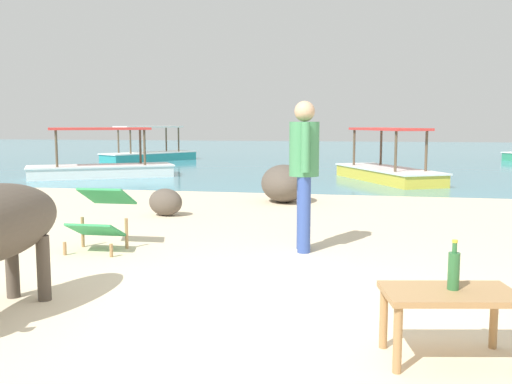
# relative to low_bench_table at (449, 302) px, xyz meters

# --- Properties ---
(sand_beach) EXTENTS (18.00, 14.00, 0.04)m
(sand_beach) POSITION_rel_low_bench_table_xyz_m (-1.35, 0.75, -0.37)
(sand_beach) COLOR beige
(sand_beach) RESTS_ON ground
(water_surface) EXTENTS (60.00, 36.00, 0.03)m
(water_surface) POSITION_rel_low_bench_table_xyz_m (-1.35, 22.75, -0.39)
(water_surface) COLOR teal
(water_surface) RESTS_ON ground
(low_bench_table) EXTENTS (0.83, 0.58, 0.42)m
(low_bench_table) POSITION_rel_low_bench_table_xyz_m (0.00, 0.00, 0.00)
(low_bench_table) COLOR #A37A4C
(low_bench_table) RESTS_ON sand_beach
(bottle) EXTENTS (0.07, 0.07, 0.30)m
(bottle) POSITION_rel_low_bench_table_xyz_m (0.02, 0.03, 0.19)
(bottle) COLOR #2D6B38
(bottle) RESTS_ON low_bench_table
(deck_chair_near) EXTENTS (0.57, 0.78, 0.68)m
(deck_chair_near) POSITION_rel_low_bench_table_xyz_m (-3.36, 2.41, 0.03)
(deck_chair_near) COLOR #A37A4C
(deck_chair_near) RESTS_ON sand_beach
(person_standing) EXTENTS (0.32, 0.50, 1.62)m
(person_standing) POSITION_rel_low_bench_table_xyz_m (-1.16, 2.74, 0.60)
(person_standing) COLOR #334C99
(person_standing) RESTS_ON sand_beach
(shore_rock_large) EXTENTS (1.07, 1.26, 0.66)m
(shore_rock_large) POSITION_rel_low_bench_table_xyz_m (-1.94, 6.54, -0.02)
(shore_rock_large) COLOR brown
(shore_rock_large) RESTS_ON sand_beach
(shore_rock_medium) EXTENTS (0.60, 0.48, 0.41)m
(shore_rock_medium) POSITION_rel_low_bench_table_xyz_m (-3.46, 4.72, -0.15)
(shore_rock_medium) COLOR brown
(shore_rock_medium) RESTS_ON sand_beach
(boat_yellow) EXTENTS (2.68, 3.80, 1.29)m
(boat_yellow) POSITION_rel_low_bench_table_xyz_m (-0.04, 10.93, -0.10)
(boat_yellow) COLOR gold
(boat_yellow) RESTS_ON water_surface
(boat_teal) EXTENTS (2.96, 3.71, 1.29)m
(boat_teal) POSITION_rel_low_bench_table_xyz_m (-8.53, 16.89, -0.10)
(boat_teal) COLOR teal
(boat_teal) RESTS_ON water_surface
(boat_white) EXTENTS (3.75, 2.85, 1.29)m
(boat_white) POSITION_rel_low_bench_table_xyz_m (-7.32, 10.46, -0.10)
(boat_white) COLOR white
(boat_white) RESTS_ON water_surface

